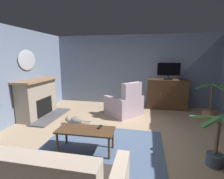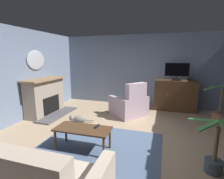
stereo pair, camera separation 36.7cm
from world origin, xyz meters
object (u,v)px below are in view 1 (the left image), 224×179
wall_mirror_oval (27,60)px  armchair_by_fireplace (125,105)px  coffee_table (86,132)px  potted_plant_tall_palm_by_window (210,111)px  tv_cabinet (167,95)px  cat (75,120)px  potted_plant_leafy_by_curtain (216,151)px  television (169,71)px  tv_remote (100,127)px  fireplace (38,99)px

wall_mirror_oval → armchair_by_fireplace: 3.16m
coffee_table → potted_plant_tall_palm_by_window: size_ratio=1.03×
potted_plant_tall_palm_by_window → tv_cabinet: bearing=143.9°
wall_mirror_oval → potted_plant_tall_palm_by_window: (5.24, 0.82, -1.45)m
armchair_by_fireplace → cat: bearing=-141.7°
potted_plant_leafy_by_curtain → television: bearing=98.1°
wall_mirror_oval → potted_plant_tall_palm_by_window: bearing=8.9°
coffee_table → potted_plant_leafy_by_curtain: potted_plant_leafy_by_curtain is taller
coffee_table → armchair_by_fireplace: bearing=77.9°
armchair_by_fireplace → potted_plant_tall_palm_by_window: (2.46, 0.18, -0.09)m
tv_cabinet → tv_remote: bearing=-117.2°
coffee_table → tv_remote: 0.28m
fireplace → cat: size_ratio=2.33×
cat → wall_mirror_oval: bearing=168.0°
wall_mirror_oval → coffee_table: bearing=-33.8°
wall_mirror_oval → coffee_table: (2.31, -1.55, -1.29)m
tv_cabinet → coffee_table: (-1.80, -3.19, -0.09)m
wall_mirror_oval → fireplace: bearing=0.0°
fireplace → potted_plant_tall_palm_by_window: bearing=9.3°
coffee_table → potted_plant_leafy_by_curtain: bearing=0.6°
tv_remote → potted_plant_leafy_by_curtain: size_ratio=0.19×
tv_cabinet → potted_plant_tall_palm_by_window: bearing=-36.1°
armchair_by_fireplace → potted_plant_tall_palm_by_window: armchair_by_fireplace is taller
television → tv_cabinet: bearing=90.0°
television → cat: bearing=-143.2°
fireplace → potted_plant_leafy_by_curtain: 4.58m
tv_remote → potted_plant_leafy_by_curtain: (2.01, -0.11, -0.20)m
cat → coffee_table: bearing=-57.9°
tv_cabinet → coffee_table: bearing=-119.5°
television → coffee_table: bearing=-119.9°
potted_plant_tall_palm_by_window → cat: potted_plant_tall_palm_by_window is taller
wall_mirror_oval → tv_cabinet: bearing=21.7°
fireplace → tv_cabinet: size_ratio=1.15×
tv_cabinet → fireplace: bearing=-157.0°
tv_cabinet → potted_plant_leafy_by_curtain: 3.20m
coffee_table → potted_plant_leafy_by_curtain: (2.25, 0.02, -0.13)m
television → coffee_table: television is taller
tv_remote → potted_plant_leafy_by_curtain: 2.02m
armchair_by_fireplace → tv_remote: bearing=-96.4°
coffee_table → potted_plant_tall_palm_by_window: bearing=39.0°
tv_cabinet → armchair_by_fireplace: 1.67m
fireplace → television: 4.25m
television → tv_remote: bearing=-117.6°
tv_remote → potted_plant_tall_palm_by_window: (2.69, 2.23, -0.22)m
wall_mirror_oval → potted_plant_tall_palm_by_window: size_ratio=0.69×
fireplace → coffee_table: fireplace is taller
fireplace → wall_mirror_oval: wall_mirror_oval is taller
tv_cabinet → television: bearing=-90.0°
tv_cabinet → television: (0.00, -0.05, 0.84)m
coffee_table → potted_plant_leafy_by_curtain: 2.25m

